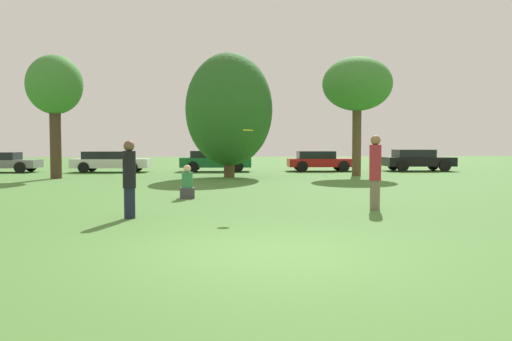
{
  "coord_description": "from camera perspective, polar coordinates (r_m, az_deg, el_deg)",
  "views": [
    {
      "loc": [
        -0.87,
        -8.1,
        1.72
      ],
      "look_at": [
        0.52,
        5.69,
        1.01
      ],
      "focal_mm": 37.23,
      "sensor_mm": 36.0,
      "label": 1
    }
  ],
  "objects": [
    {
      "name": "ground_plane",
      "position": [
        8.33,
        0.35,
        -8.96
      ],
      "size": [
        120.0,
        120.0,
        0.0
      ],
      "primitive_type": "plane",
      "color": "#477A33"
    },
    {
      "name": "person_thrower",
      "position": [
        12.42,
        -13.45,
        -0.8
      ],
      "size": [
        0.3,
        0.3,
        1.78
      ],
      "rotation": [
        0.0,
        0.0,
        0.17
      ],
      "color": "#191E33",
      "rests_on": "ground"
    },
    {
      "name": "person_catcher",
      "position": [
        14.06,
        12.69,
        -0.04
      ],
      "size": [
        0.3,
        0.3,
        1.92
      ],
      "rotation": [
        0.0,
        0.0,
        -2.97
      ],
      "color": "#726651",
      "rests_on": "ground"
    },
    {
      "name": "frisbee",
      "position": [
        12.93,
        -0.86,
        4.36
      ],
      "size": [
        0.25,
        0.25,
        0.03
      ],
      "color": "yellow"
    },
    {
      "name": "bystander_sitting",
      "position": [
        16.67,
        -7.39,
        -1.52
      ],
      "size": [
        0.45,
        0.37,
        1.05
      ],
      "color": "#3F3F47",
      "rests_on": "ground"
    },
    {
      "name": "tree_0",
      "position": [
        27.77,
        -20.83,
        8.35
      ],
      "size": [
        2.69,
        2.69,
        5.99
      ],
      "color": "#473323",
      "rests_on": "ground"
    },
    {
      "name": "tree_1",
      "position": [
        26.86,
        -2.91,
        6.55
      ],
      "size": [
        4.37,
        4.37,
        6.25
      ],
      "color": "brown",
      "rests_on": "ground"
    },
    {
      "name": "tree_2",
      "position": [
        28.8,
        10.82,
        9.01
      ],
      "size": [
        3.67,
        3.67,
        6.27
      ],
      "color": "brown",
      "rests_on": "ground"
    },
    {
      "name": "parked_car_grey",
      "position": [
        34.71,
        -25.57,
        0.86
      ],
      "size": [
        4.08,
        2.05,
        1.19
      ],
      "rotation": [
        0.0,
        0.0,
        -0.05
      ],
      "color": "slate",
      "rests_on": "ground"
    },
    {
      "name": "parked_car_white",
      "position": [
        32.74,
        -15.43,
        0.98
      ],
      "size": [
        4.58,
        2.17,
        1.24
      ],
      "rotation": [
        0.0,
        0.0,
        -0.05
      ],
      "color": "silver",
      "rests_on": "ground"
    },
    {
      "name": "parked_car_green",
      "position": [
        32.25,
        -4.48,
        1.08
      ],
      "size": [
        4.34,
        2.16,
        1.26
      ],
      "rotation": [
        0.0,
        0.0,
        -0.05
      ],
      "color": "#196633",
      "rests_on": "ground"
    },
    {
      "name": "parked_car_red",
      "position": [
        32.91,
        6.82,
        1.07
      ],
      "size": [
        4.13,
        2.15,
        1.24
      ],
      "rotation": [
        0.0,
        0.0,
        -0.05
      ],
      "color": "red",
      "rests_on": "ground"
    },
    {
      "name": "parked_car_black",
      "position": [
        34.38,
        16.92,
        1.14
      ],
      "size": [
        4.26,
        2.23,
        1.33
      ],
      "rotation": [
        0.0,
        0.0,
        -0.05
      ],
      "color": "black",
      "rests_on": "ground"
    }
  ]
}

